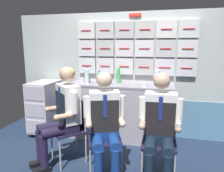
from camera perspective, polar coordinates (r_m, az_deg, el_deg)
galley_bulkhead at (r=3.81m, az=4.73°, el=3.46°), size 4.20×0.14×2.15m
galley_counter at (r=3.70m, az=2.14°, el=-6.73°), size 1.76×0.53×0.95m
service_trolley at (r=4.10m, az=-17.39°, el=-5.03°), size 0.40×0.65×0.95m
folding_chair_left at (r=3.04m, az=-10.00°, el=-9.75°), size 0.57×0.57×0.86m
crew_member_left at (r=2.92m, az=-13.01°, el=-6.45°), size 0.68×0.69×1.32m
folding_chair_right at (r=2.76m, az=-2.11°, el=-11.74°), size 0.51×0.51×0.86m
crew_member_right at (r=2.55m, az=-1.89°, el=-9.37°), size 0.54×0.68×1.28m
folding_chair_by_counter at (r=2.73m, az=12.49°, el=-12.27°), size 0.41×0.41×0.86m
crew_member_by_counter at (r=2.52m, az=12.64°, el=-9.85°), size 0.50×0.62×1.29m
water_bottle_clear at (r=3.65m, az=1.69°, el=2.93°), size 0.06×0.06×0.29m
water_bottle_short at (r=3.58m, az=-3.44°, el=2.23°), size 0.06×0.06×0.23m
water_bottle_blue_cap at (r=3.64m, az=-6.69°, el=2.79°), size 0.07×0.07×0.29m
water_bottle_tall at (r=3.60m, az=12.15°, el=2.51°), size 0.07×0.07×0.28m
coffee_cup_spare at (r=3.34m, az=8.57°, el=0.29°), size 0.06×0.06×0.07m
coffee_cup_white at (r=3.81m, az=-8.02°, el=1.69°), size 0.06×0.06×0.08m
paper_cup_tan at (r=3.78m, az=-6.36°, el=1.71°), size 0.06×0.06×0.09m
paper_cup_blue at (r=3.36m, az=14.28°, el=0.16°), size 0.07×0.07×0.07m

